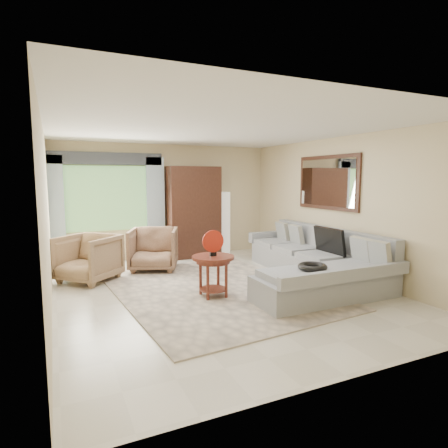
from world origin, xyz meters
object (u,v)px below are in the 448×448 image
armchair_right (154,249)px  floor_lamp (224,223)px  sectional_sofa (314,265)px  armoire (193,212)px  tv_screen (329,241)px  armchair_left (88,258)px  potted_plant (77,257)px  coffee_table (213,276)px

armchair_right → floor_lamp: size_ratio=0.62×
floor_lamp → sectional_sofa: bearing=-81.7°
armoire → sectional_sofa: bearing=-66.9°
tv_screen → armchair_left: size_ratio=0.80×
armoire → floor_lamp: 0.86m
armchair_right → armoire: size_ratio=0.44×
armoire → floor_lamp: bearing=4.3°
tv_screen → floor_lamp: bearing=103.0°
armchair_right → floor_lamp: 2.23m
potted_plant → floor_lamp: bearing=4.4°
potted_plant → armoire: size_ratio=0.24×
sectional_sofa → tv_screen: bearing=-15.0°
armchair_right → potted_plant: bearing=174.4°
armchair_right → potted_plant: armchair_right is taller
coffee_table → potted_plant: coffee_table is taller
armoire → floor_lamp: (0.80, 0.06, -0.30)m
coffee_table → armchair_left: 2.43m
tv_screen → armchair_right: 3.39m
armchair_right → sectional_sofa: bearing=-18.0°
armchair_left → floor_lamp: floor_lamp is taller
coffee_table → armchair_left: (-1.68, 1.75, 0.08)m
coffee_table → armoire: armoire is taller
coffee_table → armchair_left: armchair_left is taller
armchair_left → armchair_right: bearing=60.9°
armchair_left → armchair_right: (1.27, 0.33, 0.00)m
floor_lamp → armoire: bearing=-175.7°
armchair_left → armoire: size_ratio=0.44×
sectional_sofa → armchair_left: sectional_sofa is taller
coffee_table → tv_screen: bearing=0.8°
armchair_right → potted_plant: 1.57m
armoire → floor_lamp: size_ratio=1.40×
tv_screen → sectional_sofa: bearing=165.0°
potted_plant → coffee_table: bearing=-57.2°
sectional_sofa → armchair_left: 4.04m
sectional_sofa → armoire: bearing=113.1°
coffee_table → armchair_left: bearing=133.7°
armchair_left → armoire: bearing=73.1°
tv_screen → armchair_left: tv_screen is taller
armchair_left → coffee_table: bearing=-0.2°
tv_screen → armchair_right: size_ratio=0.79×
potted_plant → floor_lamp: 3.42m
armchair_right → armchair_left: bearing=-143.8°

